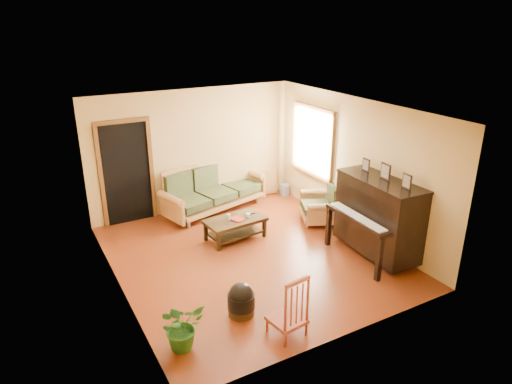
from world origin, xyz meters
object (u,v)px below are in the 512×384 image
piano (378,218)px  potted_plant (182,326)px  sofa (215,189)px  footstool (241,303)px  ceramic_crock (284,189)px  red_chair (287,305)px  coffee_table (235,229)px  armchair (319,203)px

piano → potted_plant: bearing=-168.3°
sofa → footstool: bearing=-123.4°
ceramic_crock → red_chair: bearing=-122.1°
sofa → piano: piano is taller
coffee_table → red_chair: bearing=-103.1°
piano → armchair: bearing=94.2°
sofa → coffee_table: size_ratio=2.06×
coffee_table → red_chair: size_ratio=1.22×
red_chair → footstool: bearing=109.2°
footstool → red_chair: red_chair is taller
ceramic_crock → potted_plant: size_ratio=0.44×
footstool → sofa: bearing=71.3°
armchair → red_chair: (-2.49, -2.67, 0.04)m
sofa → piano: bearing=-77.4°
sofa → piano: 3.61m
red_chair → ceramic_crock: size_ratio=3.32×
armchair → footstool: (-2.82, -2.00, -0.23)m
footstool → ceramic_crock: 4.69m
coffee_table → sofa: bearing=80.8°
piano → potted_plant: (-3.84, -0.63, -0.39)m
red_chair → coffee_table: bearing=69.7°
sofa → red_chair: 4.36m
ceramic_crock → armchair: bearing=-96.8°
coffee_table → armchair: size_ratio=1.34×
piano → ceramic_crock: piano is taller
armchair → potted_plant: armchair is taller
coffee_table → armchair: 1.85m
coffee_table → piano: 2.63m
armchair → footstool: 3.47m
red_chair → ceramic_crock: 5.04m
footstool → red_chair: (0.33, -0.67, 0.28)m
armchair → red_chair: bearing=-108.4°
armchair → piano: size_ratio=0.52×
piano → ceramic_crock: (0.14, 3.20, -0.57)m
coffee_table → red_chair: 2.91m
armchair → red_chair: red_chair is taller
coffee_table → footstool: (-0.99, -2.15, -0.02)m
coffee_table → ceramic_crock: size_ratio=4.04×
piano → red_chair: piano is taller
footstool → potted_plant: potted_plant is taller
armchair → footstool: bearing=-120.1°
red_chair → ceramic_crock: bearing=50.6°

